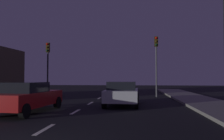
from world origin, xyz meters
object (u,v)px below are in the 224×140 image
traffic_signal_left (48,59)px  car_stopped_ahead (122,93)px  street_lamp_right (220,23)px  traffic_signal_right (156,55)px  car_adjacent_lane (27,97)px

traffic_signal_left → car_stopped_ahead: (7.32, -6.29, -2.74)m
car_stopped_ahead → street_lamp_right: 6.77m
traffic_signal_right → street_lamp_right: street_lamp_right is taller
traffic_signal_right → car_adjacent_lane: 12.34m
traffic_signal_right → car_adjacent_lane: (-7.18, -9.58, -2.98)m
traffic_signal_right → traffic_signal_left: bearing=-180.0°
traffic_signal_left → car_stopped_ahead: 10.03m
traffic_signal_left → traffic_signal_right: size_ratio=0.93×
traffic_signal_left → car_adjacent_lane: (2.83, -9.58, -2.73)m
traffic_signal_right → car_adjacent_lane: size_ratio=1.19×
car_adjacent_lane → traffic_signal_right: bearing=53.1°
traffic_signal_left → street_lamp_right: 14.86m
car_stopped_ahead → traffic_signal_left: bearing=139.3°
traffic_signal_left → street_lamp_right: street_lamp_right is taller
car_adjacent_lane → traffic_signal_left: bearing=106.5°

